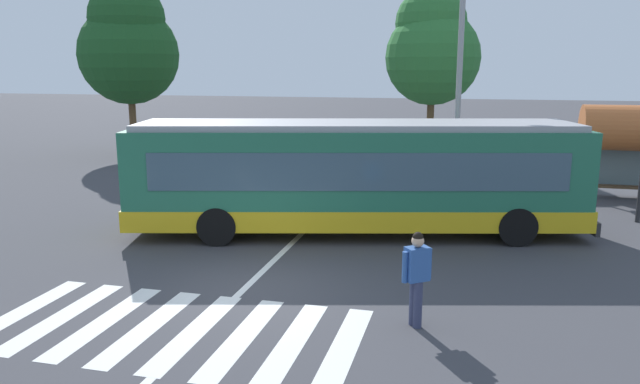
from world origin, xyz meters
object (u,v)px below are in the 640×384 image
parked_car_red (249,155)px  parked_car_charcoal (306,159)px  parked_car_black (368,161)px  background_tree_left (128,44)px  pedestrian_crossing_street (417,274)px  parked_car_silver (436,164)px  city_transit_bus (356,176)px  twin_arm_street_lamp (461,38)px  background_tree_right (432,48)px

parked_car_red → parked_car_charcoal: size_ratio=0.97×
parked_car_black → background_tree_left: (-13.11, 4.16, 4.89)m
pedestrian_crossing_street → parked_car_silver: 13.73m
parked_car_red → parked_car_silver: (8.03, -0.53, 0.00)m
city_transit_bus → parked_car_silver: 8.21m
twin_arm_street_lamp → parked_car_red: bearing=166.3°
city_transit_bus → background_tree_left: size_ratio=1.42×
parked_car_black → twin_arm_street_lamp: bearing=-26.1°
city_transit_bus → parked_car_black: 8.18m
parked_car_red → background_tree_left: (-7.79, 3.71, 4.89)m
parked_car_black → twin_arm_street_lamp: 6.11m
parked_car_charcoal → twin_arm_street_lamp: twin_arm_street_lamp is taller
twin_arm_street_lamp → parked_car_silver: bearing=115.8°
background_tree_left → background_tree_right: 15.31m
parked_car_red → background_tree_left: 9.92m
background_tree_left → background_tree_right: (15.02, 2.95, -0.20)m
parked_car_red → background_tree_right: (7.23, 6.67, 4.68)m
parked_car_silver → twin_arm_street_lamp: (0.78, -1.62, 4.72)m
city_transit_bus → parked_car_red: 10.66m
city_transit_bus → pedestrian_crossing_street: city_transit_bus is taller
pedestrian_crossing_street → parked_car_black: bearing=103.0°
city_transit_bus → parked_car_silver: city_transit_bus is taller
parked_car_red → twin_arm_street_lamp: bearing=-13.7°
pedestrian_crossing_street → parked_car_red: pedestrian_crossing_street is taller
parked_car_silver → parked_car_red: bearing=176.2°
parked_car_black → pedestrian_crossing_street: bearing=-77.0°
parked_car_charcoal → parked_car_silver: bearing=-0.3°
background_tree_left → twin_arm_street_lamp: bearing=-19.4°
pedestrian_crossing_street → parked_car_black: size_ratio=0.37×
twin_arm_street_lamp → background_tree_right: 8.96m
background_tree_left → background_tree_right: size_ratio=1.05×
city_transit_bus → parked_car_red: size_ratio=2.74×
parked_car_charcoal → parked_car_black: bearing=1.3°
parked_car_silver → city_transit_bus: bearing=-101.9°
pedestrian_crossing_street → parked_car_black: 14.17m
parked_car_charcoal → parked_car_black: 2.61m
pedestrian_crossing_street → background_tree_right: size_ratio=0.21×
pedestrian_crossing_street → parked_car_black: pedestrian_crossing_street is taller
city_transit_bus → parked_car_black: size_ratio=2.69×
parked_car_red → background_tree_right: 10.89m
pedestrian_crossing_street → background_tree_left: background_tree_left is taller
parked_car_charcoal → background_tree_right: size_ratio=0.56×
background_tree_right → twin_arm_street_lamp: bearing=-79.8°
parked_car_silver → background_tree_left: background_tree_left is taller
parked_car_black → parked_car_silver: size_ratio=0.99×
city_transit_bus → parked_car_black: city_transit_bus is taller
parked_car_red → parked_car_silver: same height
pedestrian_crossing_street → parked_car_charcoal: (-5.81, 13.74, -0.20)m
city_transit_bus → parked_car_black: bearing=97.2°
parked_car_red → twin_arm_street_lamp: (8.82, -2.15, 4.72)m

